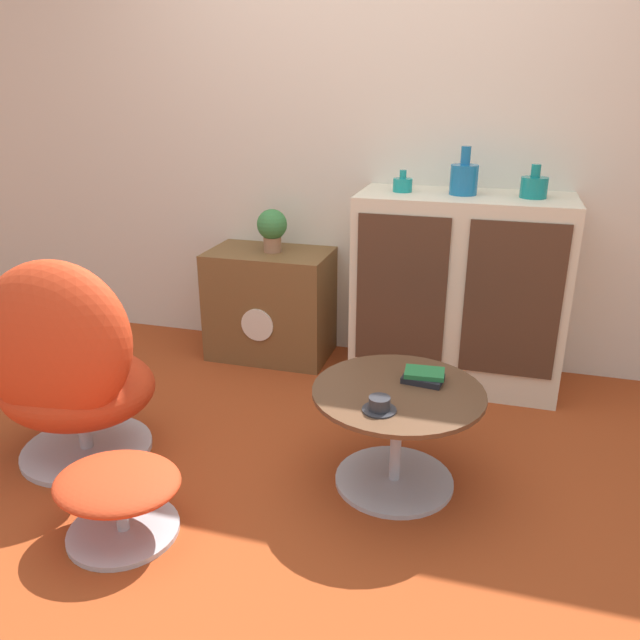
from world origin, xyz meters
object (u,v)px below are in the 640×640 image
at_px(egg_chair, 67,368).
at_px(vase_leftmost, 403,184).
at_px(sideboard, 458,291).
at_px(potted_plant, 272,227).
at_px(teacup, 379,405).
at_px(vase_inner_left, 464,178).
at_px(vase_inner_right, 534,186).
at_px(ottoman, 118,491).
at_px(coffee_table, 397,426).
at_px(book_stack, 424,376).
at_px(tv_console, 271,304).

bearing_deg(egg_chair, vase_leftmost, 47.45).
xyz_separation_m(sideboard, vase_leftmost, (-0.32, 0.00, 0.53)).
xyz_separation_m(potted_plant, teacup, (0.85, -1.24, -0.32)).
bearing_deg(vase_inner_left, sideboard, -11.92).
relative_size(vase_inner_right, teacup, 1.26).
bearing_deg(vase_inner_right, sideboard, -179.28).
bearing_deg(egg_chair, ottoman, -39.36).
bearing_deg(vase_inner_right, teacup, -111.86).
distance_m(egg_chair, coffee_table, 1.35).
distance_m(sideboard, vase_leftmost, 0.62).
distance_m(coffee_table, teacup, 0.25).
distance_m(egg_chair, book_stack, 1.43).
relative_size(ottoman, teacup, 3.63).
xyz_separation_m(vase_inner_right, teacup, (-0.49, -1.21, -0.61)).
height_order(potted_plant, book_stack, potted_plant).
xyz_separation_m(vase_inner_left, potted_plant, (-1.01, 0.03, -0.31)).
distance_m(sideboard, teacup, 1.22).
bearing_deg(teacup, ottoman, -154.87).
distance_m(vase_leftmost, vase_inner_right, 0.63).
bearing_deg(book_stack, ottoman, -145.01).
relative_size(tv_console, book_stack, 4.14).
relative_size(sideboard, teacup, 8.49).
distance_m(egg_chair, teacup, 1.28).
xyz_separation_m(egg_chair, book_stack, (1.40, 0.31, 0.01)).
xyz_separation_m(ottoman, potted_plant, (-0.02, 1.63, 0.58)).
relative_size(vase_leftmost, teacup, 0.86).
xyz_separation_m(vase_leftmost, book_stack, (0.26, -0.94, -0.59)).
bearing_deg(teacup, vase_inner_right, 68.14).
bearing_deg(book_stack, teacup, -113.51).
relative_size(sideboard, egg_chair, 1.16).
relative_size(vase_leftmost, book_stack, 0.65).
height_order(coffee_table, vase_inner_left, vase_inner_left).
distance_m(sideboard, ottoman, 1.92).
height_order(tv_console, book_stack, tv_console).
relative_size(egg_chair, ottoman, 2.02).
xyz_separation_m(vase_inner_left, book_stack, (-0.04, -0.94, -0.64)).
relative_size(tv_console, teacup, 5.51).
bearing_deg(coffee_table, vase_leftmost, 99.83).
bearing_deg(vase_inner_left, coffee_table, -96.55).
distance_m(vase_inner_left, potted_plant, 1.06).
height_order(vase_inner_left, vase_inner_right, vase_inner_left).
bearing_deg(tv_console, egg_chair, -107.63).
xyz_separation_m(ottoman, coffee_table, (0.88, 0.57, 0.08)).
height_order(egg_chair, book_stack, egg_chair).
height_order(vase_inner_right, potted_plant, vase_inner_right).
relative_size(sideboard, vase_inner_left, 4.57).
relative_size(vase_inner_left, teacup, 1.86).
bearing_deg(vase_leftmost, book_stack, -74.45).
height_order(ottoman, teacup, teacup).
height_order(vase_leftmost, potted_plant, vase_leftmost).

